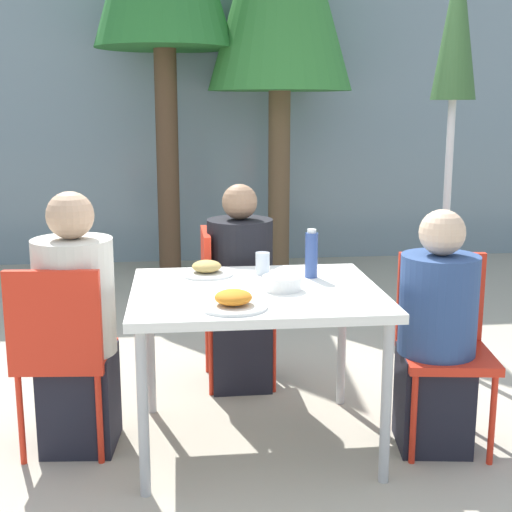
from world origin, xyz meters
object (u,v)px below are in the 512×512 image
at_px(person_far, 240,294).
at_px(person_left, 76,331).
at_px(chair_right, 443,334).
at_px(salad_bowl, 282,283).
at_px(chair_far, 225,295).
at_px(drinking_cup, 263,263).
at_px(closed_umbrella, 454,67).
at_px(person_right, 436,339).
at_px(bottle, 311,254).
at_px(chair_left, 61,345).

bearing_deg(person_far, person_left, -51.80).
bearing_deg(chair_right, salad_bowl, 6.94).
relative_size(chair_far, drinking_cup, 8.19).
bearing_deg(closed_umbrella, person_right, -111.93).
distance_m(person_right, drinking_cup, 0.88).
distance_m(chair_right, bottle, 0.71).
xyz_separation_m(chair_right, person_far, (-0.87, 0.75, 0.01)).
bearing_deg(chair_left, person_far, 45.14).
height_order(person_far, salad_bowl, person_far).
bearing_deg(salad_bowl, chair_far, 104.47).
bearing_deg(person_right, chair_left, 4.22).
height_order(closed_umbrella, salad_bowl, closed_umbrella).
relative_size(person_left, chair_far, 1.35).
xyz_separation_m(chair_left, person_right, (1.66, -0.10, 0.00)).
height_order(chair_far, salad_bowl, chair_far).
bearing_deg(drinking_cup, closed_umbrella, 30.37).
height_order(person_right, drinking_cup, person_right).
bearing_deg(chair_left, salad_bowl, 3.76).
relative_size(person_far, bottle, 4.88).
bearing_deg(person_right, drinking_cup, -19.89).
distance_m(closed_umbrella, salad_bowl, 1.79).
bearing_deg(person_far, drinking_cup, 8.70).
bearing_deg(salad_bowl, closed_umbrella, 41.44).
distance_m(person_left, drinking_cup, 0.92).
bearing_deg(chair_far, chair_left, -45.88).
height_order(person_right, chair_far, person_right).
bearing_deg(person_right, chair_far, -36.44).
distance_m(chair_right, drinking_cup, 0.91).
xyz_separation_m(closed_umbrella, salad_bowl, (-1.12, -0.99, -0.98)).
bearing_deg(chair_left, person_left, 58.02).
bearing_deg(drinking_cup, chair_right, -21.52).
height_order(chair_right, person_far, person_far).
bearing_deg(bottle, person_right, -30.02).
bearing_deg(chair_far, bottle, 32.50).
xyz_separation_m(chair_left, closed_umbrella, (2.09, 0.97, 1.24)).
height_order(person_right, salad_bowl, person_right).
xyz_separation_m(chair_far, bottle, (0.37, -0.57, 0.34)).
bearing_deg(bottle, chair_right, -21.41).
height_order(chair_left, chair_right, same).
relative_size(person_far, closed_umbrella, 0.47).
bearing_deg(bottle, drinking_cup, 158.20).
distance_m(person_right, salad_bowl, 0.74).
distance_m(chair_left, bottle, 1.21).
bearing_deg(closed_umbrella, salad_bowl, -138.56).
height_order(person_right, bottle, person_right).
xyz_separation_m(person_far, closed_umbrella, (1.25, 0.25, 1.22)).
distance_m(person_far, closed_umbrella, 1.76).
bearing_deg(drinking_cup, person_left, -166.41).
xyz_separation_m(person_left, person_right, (1.60, -0.18, -0.04)).
xyz_separation_m(chair_far, salad_bowl, (0.20, -0.79, 0.26)).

